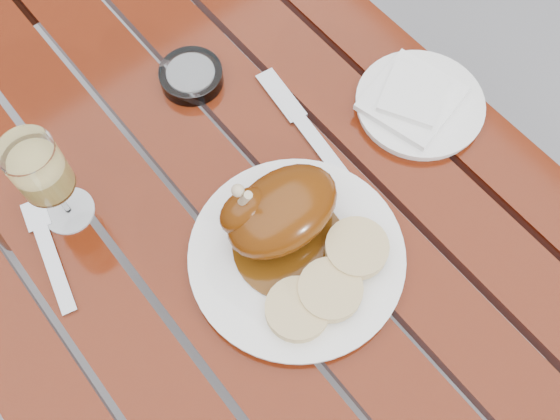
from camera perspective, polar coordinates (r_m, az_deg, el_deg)
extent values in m
plane|color=slate|center=(1.61, -3.48, -9.58)|extent=(60.00, 60.00, 0.00)
cube|color=#62210B|center=(1.25, -4.43, -4.96)|extent=(0.80, 1.20, 0.75)
cylinder|color=white|center=(0.84, 1.53, -4.25)|extent=(0.38, 0.38, 0.02)
cylinder|color=#502A09|center=(0.83, 0.89, -3.23)|extent=(0.15, 0.15, 0.00)
ellipsoid|color=#723408|center=(0.81, 0.25, -0.08)|extent=(0.16, 0.11, 0.08)
ellipsoid|color=#723408|center=(0.79, -3.12, -0.11)|extent=(0.08, 0.05, 0.06)
cylinder|color=#C6B28C|center=(0.78, -3.70, 0.51)|extent=(0.02, 0.04, 0.09)
cylinder|color=tan|center=(0.80, 1.62, -9.06)|extent=(0.08, 0.08, 0.02)
cylinder|color=tan|center=(0.80, 4.61, -7.28)|extent=(0.08, 0.08, 0.02)
cylinder|color=tan|center=(0.82, 7.03, -3.47)|extent=(0.08, 0.08, 0.02)
cylinder|color=#EBD26B|center=(0.85, -20.38, 2.30)|extent=(0.10, 0.10, 0.17)
cylinder|color=white|center=(0.98, 12.64, 9.40)|extent=(0.22, 0.22, 0.02)
cube|color=white|center=(0.97, 11.97, 9.95)|extent=(0.16, 0.15, 0.01)
cylinder|color=#B2B7BC|center=(0.99, -8.12, 12.02)|extent=(0.13, 0.13, 0.02)
cube|color=gray|center=(0.90, -20.14, -4.29)|extent=(0.06, 0.16, 0.01)
cube|color=gray|center=(0.93, 3.50, 6.03)|extent=(0.05, 0.23, 0.01)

